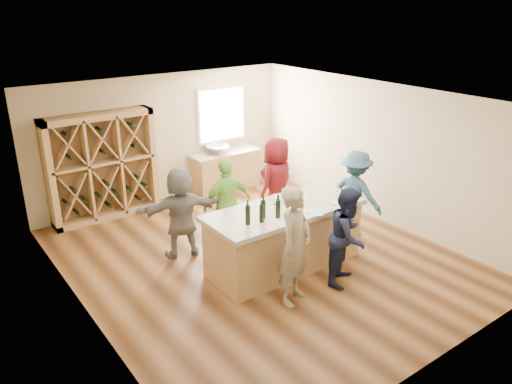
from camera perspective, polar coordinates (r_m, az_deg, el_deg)
floor at (r=8.95m, az=0.24°, el=-7.70°), size 6.00×7.00×0.10m
ceiling at (r=7.96m, az=0.28°, el=10.90°), size 6.00×7.00×0.10m
wall_back at (r=11.26m, az=-10.63°, el=6.08°), size 6.00×0.10×2.80m
wall_front at (r=6.13m, az=20.67°, el=-8.31°), size 6.00×0.10×2.80m
wall_left at (r=7.10m, az=-19.98°, el=-4.06°), size 0.10×7.00×2.80m
wall_right at (r=10.36m, az=13.98°, el=4.48°), size 0.10×7.00×2.80m
window_frame at (r=11.81m, az=-3.97°, el=8.85°), size 1.30×0.06×1.30m
window_pane at (r=11.78m, az=-3.88°, el=8.82°), size 1.18×0.01×1.18m
wine_rack at (r=10.56m, az=-17.14°, el=2.76°), size 2.20×0.45×2.20m
back_counter_base at (r=11.90m, az=-3.52°, el=2.35°), size 1.60×0.58×0.86m
back_counter_top at (r=11.76m, az=-3.57°, el=4.47°), size 1.70×0.62×0.06m
sink at (r=11.62m, az=-4.41°, el=4.87°), size 0.54×0.54×0.19m
faucet at (r=11.75m, az=-4.89°, el=5.34°), size 0.02×0.02×0.30m
tasting_counter_base at (r=8.43m, az=3.25°, el=-5.41°), size 2.60×1.00×1.00m
tasting_counter_top at (r=8.21m, az=3.33°, el=-2.04°), size 2.72×1.12×0.08m
wine_bottle_a at (r=7.52m, az=-0.95°, el=-2.62°), size 0.09×0.09×0.31m
wine_bottle_b at (r=7.61m, az=0.64°, el=-2.44°), size 0.09×0.09×0.29m
wine_bottle_c at (r=7.75m, az=0.85°, el=-1.96°), size 0.09×0.09×0.29m
wine_bottle_d at (r=7.74m, az=2.53°, el=-1.94°), size 0.08×0.08×0.31m
wine_bottle_e at (r=7.82m, az=2.47°, el=-1.85°), size 0.08×0.08×0.27m
wine_glass_a at (r=7.66m, az=4.12°, el=-2.84°), size 0.08×0.08×0.16m
wine_glass_b at (r=7.96m, az=6.09°, el=-1.87°), size 0.08×0.08×0.19m
wine_glass_c at (r=8.34m, az=9.04°, el=-0.95°), size 0.07×0.07×0.17m
wine_glass_d at (r=8.32m, az=6.29°, el=-0.75°), size 0.10×0.10×0.20m
wine_glass_e at (r=8.55m, az=9.40°, el=-0.35°), size 0.08×0.08×0.18m
tasting_menu_a at (r=7.70m, az=3.06°, el=-3.34°), size 0.33×0.37×0.00m
tasting_menu_b at (r=8.05m, az=6.65°, el=-2.33°), size 0.31×0.35×0.00m
tasting_menu_c at (r=8.48m, az=9.55°, el=-1.23°), size 0.35×0.39×0.00m
person_near_left at (r=7.32m, az=4.47°, el=-6.14°), size 0.81×0.72×1.84m
person_near_right at (r=7.99m, az=10.45°, el=-4.97°), size 0.89×0.74×1.60m
person_server at (r=9.59m, az=11.25°, el=-0.20°), size 0.76×1.18×1.68m
person_far_mid at (r=9.05m, az=-3.31°, el=-1.26°), size 0.98×0.53×1.64m
person_far_right at (r=9.72m, az=2.36°, el=1.01°), size 1.03×0.81×1.84m
person_far_left at (r=8.74m, az=-8.59°, el=-2.32°), size 1.61×0.93×1.64m
wine_glass_f at (r=8.27m, az=2.20°, el=-0.86°), size 0.07×0.07×0.18m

